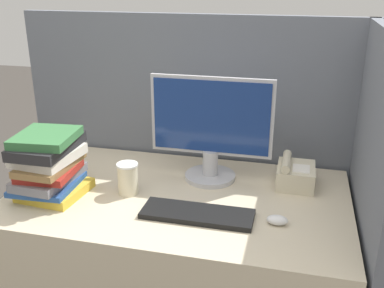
{
  "coord_description": "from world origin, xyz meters",
  "views": [
    {
      "loc": [
        0.44,
        -1.15,
        1.59
      ],
      "look_at": [
        0.05,
        0.44,
        0.96
      ],
      "focal_mm": 42.0,
      "sensor_mm": 36.0,
      "label": 1
    }
  ],
  "objects_px": {
    "monitor": "(211,132)",
    "desk_telephone": "(295,174)",
    "keyboard": "(197,214)",
    "coffee_cup": "(128,178)",
    "book_stack": "(49,165)",
    "mouse": "(277,220)"
  },
  "relations": [
    {
      "from": "monitor",
      "to": "book_stack",
      "type": "height_order",
      "value": "monitor"
    },
    {
      "from": "monitor",
      "to": "coffee_cup",
      "type": "xyz_separation_m",
      "value": [
        -0.29,
        -0.22,
        -0.15
      ]
    },
    {
      "from": "coffee_cup",
      "to": "book_stack",
      "type": "xyz_separation_m",
      "value": [
        -0.29,
        -0.08,
        0.07
      ]
    },
    {
      "from": "monitor",
      "to": "keyboard",
      "type": "xyz_separation_m",
      "value": [
        0.02,
        -0.33,
        -0.2
      ]
    },
    {
      "from": "coffee_cup",
      "to": "monitor",
      "type": "bearing_deg",
      "value": 36.66
    },
    {
      "from": "monitor",
      "to": "book_stack",
      "type": "distance_m",
      "value": 0.66
    },
    {
      "from": "keyboard",
      "to": "desk_telephone",
      "type": "relative_size",
      "value": 2.21
    },
    {
      "from": "keyboard",
      "to": "coffee_cup",
      "type": "xyz_separation_m",
      "value": [
        -0.31,
        0.11,
        0.05
      ]
    },
    {
      "from": "mouse",
      "to": "book_stack",
      "type": "height_order",
      "value": "book_stack"
    },
    {
      "from": "monitor",
      "to": "desk_telephone",
      "type": "height_order",
      "value": "monitor"
    },
    {
      "from": "desk_telephone",
      "to": "book_stack",
      "type": "bearing_deg",
      "value": -161.28
    },
    {
      "from": "mouse",
      "to": "monitor",
      "type": "bearing_deg",
      "value": 133.98
    },
    {
      "from": "monitor",
      "to": "mouse",
      "type": "height_order",
      "value": "monitor"
    },
    {
      "from": "monitor",
      "to": "desk_telephone",
      "type": "relative_size",
      "value": 2.77
    },
    {
      "from": "monitor",
      "to": "desk_telephone",
      "type": "distance_m",
      "value": 0.39
    },
    {
      "from": "mouse",
      "to": "desk_telephone",
      "type": "height_order",
      "value": "desk_telephone"
    },
    {
      "from": "monitor",
      "to": "coffee_cup",
      "type": "distance_m",
      "value": 0.39
    },
    {
      "from": "coffee_cup",
      "to": "book_stack",
      "type": "relative_size",
      "value": 0.43
    },
    {
      "from": "keyboard",
      "to": "coffee_cup",
      "type": "height_order",
      "value": "coffee_cup"
    },
    {
      "from": "mouse",
      "to": "coffee_cup",
      "type": "relative_size",
      "value": 0.59
    },
    {
      "from": "monitor",
      "to": "keyboard",
      "type": "height_order",
      "value": "monitor"
    },
    {
      "from": "keyboard",
      "to": "coffee_cup",
      "type": "distance_m",
      "value": 0.34
    }
  ]
}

